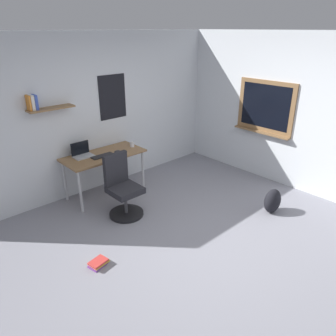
{
  "coord_description": "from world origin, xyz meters",
  "views": [
    {
      "loc": [
        -2.75,
        -2.3,
        2.64
      ],
      "look_at": [
        0.03,
        0.72,
        0.85
      ],
      "focal_mm": 34.61,
      "sensor_mm": 36.0,
      "label": 1
    }
  ],
  "objects_px": {
    "keyboard": "(103,156)",
    "backpack": "(272,201)",
    "office_chair": "(123,190)",
    "computer_mouse": "(117,151)",
    "book_stack_on_floor": "(99,263)",
    "coffee_mug": "(132,144)",
    "laptop": "(82,153)",
    "desk": "(104,159)"
  },
  "relations": [
    {
      "from": "keyboard",
      "to": "backpack",
      "type": "xyz_separation_m",
      "value": [
        1.62,
        -2.16,
        -0.55
      ]
    },
    {
      "from": "office_chair",
      "to": "computer_mouse",
      "type": "xyz_separation_m",
      "value": [
        0.37,
        0.65,
        0.34
      ]
    },
    {
      "from": "keyboard",
      "to": "book_stack_on_floor",
      "type": "xyz_separation_m",
      "value": [
        -1.01,
        -1.42,
        -0.7
      ]
    },
    {
      "from": "coffee_mug",
      "to": "keyboard",
      "type": "bearing_deg",
      "value": -175.46
    },
    {
      "from": "laptop",
      "to": "backpack",
      "type": "distance_m",
      "value": 3.08
    },
    {
      "from": "laptop",
      "to": "coffee_mug",
      "type": "distance_m",
      "value": 0.88
    },
    {
      "from": "computer_mouse",
      "to": "backpack",
      "type": "xyz_separation_m",
      "value": [
        1.34,
        -2.16,
        -0.55
      ]
    },
    {
      "from": "office_chair",
      "to": "backpack",
      "type": "xyz_separation_m",
      "value": [
        1.71,
        -1.52,
        -0.21
      ]
    },
    {
      "from": "coffee_mug",
      "to": "laptop",
      "type": "bearing_deg",
      "value": 168.28
    },
    {
      "from": "computer_mouse",
      "to": "book_stack_on_floor",
      "type": "xyz_separation_m",
      "value": [
        -1.29,
        -1.42,
        -0.71
      ]
    },
    {
      "from": "desk",
      "to": "coffee_mug",
      "type": "bearing_deg",
      "value": -2.93
    },
    {
      "from": "backpack",
      "to": "book_stack_on_floor",
      "type": "distance_m",
      "value": 2.74
    },
    {
      "from": "keyboard",
      "to": "desk",
      "type": "bearing_deg",
      "value": 49.92
    },
    {
      "from": "office_chair",
      "to": "backpack",
      "type": "bearing_deg",
      "value": -41.63
    },
    {
      "from": "laptop",
      "to": "book_stack_on_floor",
      "type": "distance_m",
      "value": 1.97
    },
    {
      "from": "desk",
      "to": "coffee_mug",
      "type": "xyz_separation_m",
      "value": [
        0.56,
        -0.03,
        0.12
      ]
    },
    {
      "from": "laptop",
      "to": "coffee_mug",
      "type": "bearing_deg",
      "value": -11.72
    },
    {
      "from": "desk",
      "to": "laptop",
      "type": "xyz_separation_m",
      "value": [
        -0.3,
        0.15,
        0.13
      ]
    },
    {
      "from": "office_chair",
      "to": "computer_mouse",
      "type": "height_order",
      "value": "office_chair"
    },
    {
      "from": "office_chair",
      "to": "coffee_mug",
      "type": "distance_m",
      "value": 1.07
    },
    {
      "from": "book_stack_on_floor",
      "to": "computer_mouse",
      "type": "bearing_deg",
      "value": 47.69
    },
    {
      "from": "office_chair",
      "to": "coffee_mug",
      "type": "bearing_deg",
      "value": 44.04
    },
    {
      "from": "office_chair",
      "to": "laptop",
      "type": "xyz_separation_m",
      "value": [
        -0.14,
        0.88,
        0.38
      ]
    },
    {
      "from": "keyboard",
      "to": "backpack",
      "type": "distance_m",
      "value": 2.76
    },
    {
      "from": "office_chair",
      "to": "laptop",
      "type": "bearing_deg",
      "value": 99.2
    },
    {
      "from": "coffee_mug",
      "to": "book_stack_on_floor",
      "type": "xyz_separation_m",
      "value": [
        -1.64,
        -1.47,
        -0.74
      ]
    },
    {
      "from": "keyboard",
      "to": "laptop",
      "type": "bearing_deg",
      "value": 135.42
    },
    {
      "from": "office_chair",
      "to": "book_stack_on_floor",
      "type": "distance_m",
      "value": 1.26
    },
    {
      "from": "coffee_mug",
      "to": "office_chair",
      "type": "bearing_deg",
      "value": -135.96
    },
    {
      "from": "keyboard",
      "to": "book_stack_on_floor",
      "type": "height_order",
      "value": "keyboard"
    },
    {
      "from": "computer_mouse",
      "to": "book_stack_on_floor",
      "type": "height_order",
      "value": "computer_mouse"
    },
    {
      "from": "laptop",
      "to": "computer_mouse",
      "type": "distance_m",
      "value": 0.56
    },
    {
      "from": "office_chair",
      "to": "coffee_mug",
      "type": "height_order",
      "value": "office_chair"
    },
    {
      "from": "computer_mouse",
      "to": "book_stack_on_floor",
      "type": "distance_m",
      "value": 2.05
    },
    {
      "from": "office_chair",
      "to": "book_stack_on_floor",
      "type": "xyz_separation_m",
      "value": [
        -0.92,
        -0.77,
        -0.37
      ]
    },
    {
      "from": "computer_mouse",
      "to": "coffee_mug",
      "type": "xyz_separation_m",
      "value": [
        0.35,
        0.05,
        0.03
      ]
    },
    {
      "from": "keyboard",
      "to": "coffee_mug",
      "type": "distance_m",
      "value": 0.63
    },
    {
      "from": "desk",
      "to": "coffee_mug",
      "type": "distance_m",
      "value": 0.58
    },
    {
      "from": "desk",
      "to": "office_chair",
      "type": "xyz_separation_m",
      "value": [
        -0.16,
        -0.73,
        -0.24
      ]
    },
    {
      "from": "office_chair",
      "to": "keyboard",
      "type": "height_order",
      "value": "office_chair"
    },
    {
      "from": "coffee_mug",
      "to": "computer_mouse",
      "type": "bearing_deg",
      "value": -171.86
    },
    {
      "from": "backpack",
      "to": "keyboard",
      "type": "bearing_deg",
      "value": 126.77
    }
  ]
}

